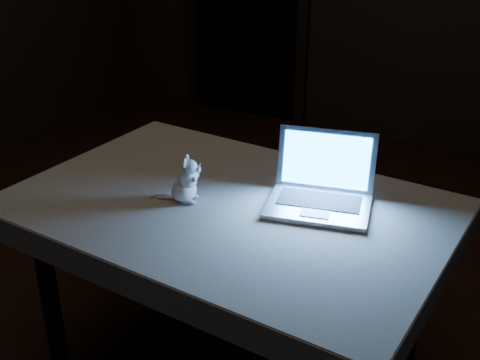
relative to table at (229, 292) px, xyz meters
The scene contains 5 objects.
floor 0.47m from the table, 150.25° to the left, with size 5.00×5.00×0.00m, color black.
table is the anchor object (origin of this frame).
tablecloth 0.32m from the table, 86.11° to the left, with size 1.43×0.96×0.10m, color beige, non-canonical shape.
laptop 0.56m from the table, 19.61° to the left, with size 0.33×0.29×0.23m, color #B7B6BB, non-canonical shape.
plush_mouse 0.47m from the table, 155.61° to the right, with size 0.12×0.12×0.16m, color white, non-canonical shape.
Camera 1 is at (1.16, -1.69, 1.66)m, focal length 45.00 mm.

